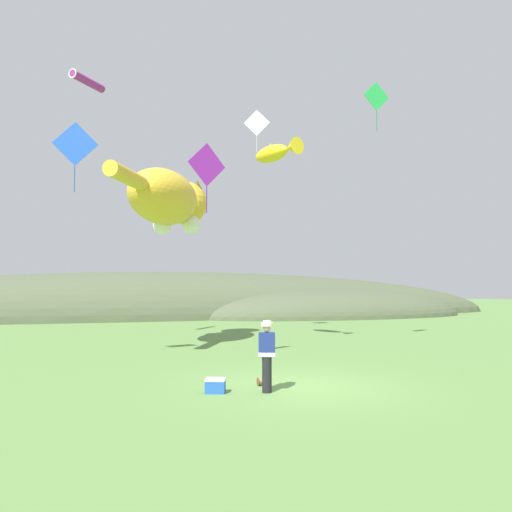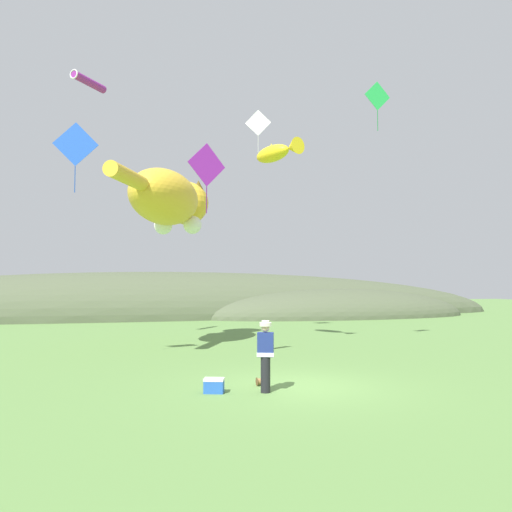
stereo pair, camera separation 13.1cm
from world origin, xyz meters
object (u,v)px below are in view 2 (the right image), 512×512
at_px(kite_spool, 260,382).
at_px(kite_diamond_violet, 207,165).
at_px(kite_fish_windsock, 277,152).
at_px(festival_attendant, 265,354).
at_px(picnic_cooler, 214,385).
at_px(kite_diamond_white, 258,123).
at_px(kite_giant_cat, 170,200).
at_px(kite_diamond_blue, 76,145).
at_px(kite_tube_streamer, 89,82).
at_px(kite_diamond_green, 377,96).

distance_m(kite_spool, kite_diamond_violet, 7.45).
height_order(kite_fish_windsock, kite_diamond_violet, kite_fish_windsock).
xyz_separation_m(festival_attendant, picnic_cooler, (-1.24, 0.31, -0.77)).
distance_m(festival_attendant, picnic_cooler, 1.49).
height_order(kite_diamond_white, kite_diamond_violet, kite_diamond_white).
height_order(kite_giant_cat, kite_diamond_white, kite_diamond_white).
xyz_separation_m(kite_fish_windsock, kite_diamond_white, (0.38, 4.26, 2.71)).
bearing_deg(festival_attendant, kite_diamond_white, 74.33).
height_order(picnic_cooler, kite_diamond_blue, kite_diamond_blue).
bearing_deg(kite_diamond_violet, kite_fish_windsock, 49.69).
bearing_deg(kite_diamond_blue, kite_diamond_violet, -18.52).
height_order(picnic_cooler, kite_tube_streamer, kite_tube_streamer).
distance_m(kite_spool, kite_diamond_white, 17.23).
bearing_deg(picnic_cooler, kite_fish_windsock, 62.35).
bearing_deg(kite_tube_streamer, kite_diamond_green, -20.47).
bearing_deg(kite_diamond_violet, kite_spool, -77.04).
height_order(festival_attendant, kite_tube_streamer, kite_tube_streamer).
bearing_deg(kite_diamond_blue, kite_giant_cat, 50.18).
distance_m(festival_attendant, kite_diamond_white, 17.34).
height_order(kite_diamond_white, kite_diamond_green, kite_diamond_white).
bearing_deg(kite_spool, picnic_cooler, -158.94).
bearing_deg(kite_diamond_white, kite_spool, -106.26).
bearing_deg(kite_tube_streamer, kite_diamond_violet, -60.02).
bearing_deg(festival_attendant, picnic_cooler, 165.77).
relative_size(kite_diamond_white, kite_diamond_blue, 0.96).
bearing_deg(kite_diamond_green, kite_tube_streamer, 159.53).
bearing_deg(kite_diamond_violet, festival_attendant, -80.64).
relative_size(kite_giant_cat, kite_fish_windsock, 2.90).
relative_size(picnic_cooler, kite_diamond_violet, 0.24).
distance_m(kite_diamond_blue, kite_diamond_violet, 4.53).
bearing_deg(picnic_cooler, kite_diamond_blue, 124.42).
height_order(kite_spool, kite_fish_windsock, kite_fish_windsock).
bearing_deg(kite_tube_streamer, festival_attendant, -67.11).
bearing_deg(festival_attendant, kite_giant_cat, 97.18).
height_order(festival_attendant, kite_fish_windsock, kite_fish_windsock).
bearing_deg(kite_diamond_green, kite_diamond_white, 118.67).
distance_m(kite_spool, kite_diamond_green, 14.27).
relative_size(picnic_cooler, kite_diamond_green, 0.26).
xyz_separation_m(picnic_cooler, kite_diamond_green, (8.50, 6.65, 10.64)).
height_order(kite_giant_cat, kite_diamond_blue, kite_diamond_blue).
bearing_deg(kite_diamond_green, kite_diamond_violet, -161.58).
bearing_deg(kite_spool, kite_giant_cat, 98.36).
relative_size(kite_spool, kite_diamond_violet, 0.09).
bearing_deg(kite_tube_streamer, kite_spool, -65.13).
height_order(kite_giant_cat, kite_fish_windsock, kite_fish_windsock).
distance_m(festival_attendant, kite_diamond_green, 14.09).
bearing_deg(kite_fish_windsock, kite_diamond_blue, -157.80).
relative_size(picnic_cooler, kite_diamond_blue, 0.24).
distance_m(festival_attendant, kite_diamond_blue, 9.94).
bearing_deg(kite_giant_cat, kite_diamond_blue, -129.82).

